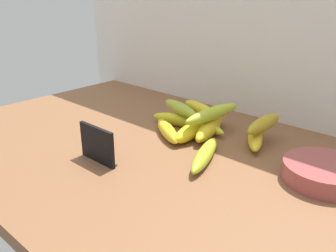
{
  "coord_description": "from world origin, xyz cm",
  "views": [
    {
      "loc": [
        61.6,
        -55.82,
        40.04
      ],
      "look_at": [
        6.34,
        4.7,
        8.0
      ],
      "focal_mm": 38.42,
      "sensor_mm": 36.0,
      "label": 1
    }
  ],
  "objects_px": {
    "banana_6": "(191,131)",
    "banana_10": "(213,113)",
    "chalkboard_sign": "(97,146)",
    "banana_8": "(201,109)",
    "banana_7": "(181,108)",
    "banana_9": "(264,124)",
    "banana_2": "(205,155)",
    "fruit_bowl": "(325,172)",
    "banana_0": "(210,127)",
    "banana_5": "(168,131)",
    "banana_4": "(180,121)",
    "banana_1": "(255,137)",
    "banana_3": "(200,122)"
  },
  "relations": [
    {
      "from": "banana_6",
      "to": "banana_10",
      "type": "height_order",
      "value": "banana_10"
    },
    {
      "from": "chalkboard_sign",
      "to": "banana_8",
      "type": "xyz_separation_m",
      "value": [
        0.04,
        0.33,
        0.01
      ]
    },
    {
      "from": "banana_7",
      "to": "banana_9",
      "type": "distance_m",
      "value": 0.24
    },
    {
      "from": "banana_6",
      "to": "banana_7",
      "type": "distance_m",
      "value": 0.1
    },
    {
      "from": "banana_2",
      "to": "banana_9",
      "type": "xyz_separation_m",
      "value": [
        0.05,
        0.17,
        0.04
      ]
    },
    {
      "from": "chalkboard_sign",
      "to": "fruit_bowl",
      "type": "xyz_separation_m",
      "value": [
        0.41,
        0.26,
        -0.02
      ]
    },
    {
      "from": "banana_6",
      "to": "banana_9",
      "type": "bearing_deg",
      "value": 31.5
    },
    {
      "from": "banana_0",
      "to": "banana_6",
      "type": "height_order",
      "value": "banana_0"
    },
    {
      "from": "banana_5",
      "to": "banana_8",
      "type": "height_order",
      "value": "banana_8"
    },
    {
      "from": "fruit_bowl",
      "to": "banana_2",
      "type": "xyz_separation_m",
      "value": [
        -0.23,
        -0.09,
        -0.0
      ]
    },
    {
      "from": "banana_2",
      "to": "banana_4",
      "type": "bearing_deg",
      "value": 144.83
    },
    {
      "from": "banana_0",
      "to": "banana_6",
      "type": "xyz_separation_m",
      "value": [
        -0.02,
        -0.05,
        -0.0
      ]
    },
    {
      "from": "banana_1",
      "to": "banana_2",
      "type": "relative_size",
      "value": 0.87
    },
    {
      "from": "banana_10",
      "to": "banana_7",
      "type": "bearing_deg",
      "value": -176.48
    },
    {
      "from": "banana_7",
      "to": "banana_3",
      "type": "bearing_deg",
      "value": 25.9
    },
    {
      "from": "banana_1",
      "to": "banana_5",
      "type": "xyz_separation_m",
      "value": [
        -0.19,
        -0.12,
        -0.0
      ]
    },
    {
      "from": "banana_2",
      "to": "banana_10",
      "type": "bearing_deg",
      "value": 120.23
    },
    {
      "from": "fruit_bowl",
      "to": "banana_4",
      "type": "height_order",
      "value": "fruit_bowl"
    },
    {
      "from": "fruit_bowl",
      "to": "banana_10",
      "type": "height_order",
      "value": "banana_10"
    },
    {
      "from": "banana_4",
      "to": "banana_7",
      "type": "distance_m",
      "value": 0.03
    },
    {
      "from": "banana_4",
      "to": "banana_5",
      "type": "bearing_deg",
      "value": -73.1
    },
    {
      "from": "banana_8",
      "to": "banana_0",
      "type": "bearing_deg",
      "value": -29.59
    },
    {
      "from": "banana_1",
      "to": "banana_4",
      "type": "distance_m",
      "value": 0.22
    },
    {
      "from": "banana_4",
      "to": "banana_5",
      "type": "distance_m",
      "value": 0.08
    },
    {
      "from": "banana_2",
      "to": "banana_9",
      "type": "relative_size",
      "value": 1.22
    },
    {
      "from": "chalkboard_sign",
      "to": "banana_6",
      "type": "relative_size",
      "value": 0.73
    },
    {
      "from": "banana_6",
      "to": "banana_4",
      "type": "bearing_deg",
      "value": 148.57
    },
    {
      "from": "banana_6",
      "to": "banana_9",
      "type": "relative_size",
      "value": 0.99
    },
    {
      "from": "banana_0",
      "to": "banana_7",
      "type": "relative_size",
      "value": 1.29
    },
    {
      "from": "banana_1",
      "to": "banana_8",
      "type": "distance_m",
      "value": 0.18
    },
    {
      "from": "banana_9",
      "to": "fruit_bowl",
      "type": "bearing_deg",
      "value": -24.01
    },
    {
      "from": "banana_6",
      "to": "banana_7",
      "type": "bearing_deg",
      "value": 147.28
    },
    {
      "from": "banana_5",
      "to": "banana_6",
      "type": "bearing_deg",
      "value": 33.26
    },
    {
      "from": "banana_1",
      "to": "fruit_bowl",
      "type": "bearing_deg",
      "value": -19.3
    },
    {
      "from": "banana_2",
      "to": "banana_7",
      "type": "xyz_separation_m",
      "value": [
        -0.18,
        0.13,
        0.04
      ]
    },
    {
      "from": "banana_3",
      "to": "banana_4",
      "type": "xyz_separation_m",
      "value": [
        -0.05,
        -0.03,
        0.0
      ]
    },
    {
      "from": "banana_9",
      "to": "banana_1",
      "type": "bearing_deg",
      "value": -136.88
    },
    {
      "from": "banana_5",
      "to": "banana_1",
      "type": "bearing_deg",
      "value": 31.02
    },
    {
      "from": "banana_1",
      "to": "banana_2",
      "type": "distance_m",
      "value": 0.17
    },
    {
      "from": "banana_4",
      "to": "banana_9",
      "type": "xyz_separation_m",
      "value": [
        0.23,
        0.05,
        0.04
      ]
    },
    {
      "from": "banana_4",
      "to": "banana_10",
      "type": "relative_size",
      "value": 0.82
    },
    {
      "from": "chalkboard_sign",
      "to": "banana_1",
      "type": "height_order",
      "value": "chalkboard_sign"
    },
    {
      "from": "banana_1",
      "to": "banana_6",
      "type": "distance_m",
      "value": 0.16
    },
    {
      "from": "banana_3",
      "to": "banana_7",
      "type": "height_order",
      "value": "banana_7"
    },
    {
      "from": "banana_0",
      "to": "banana_1",
      "type": "bearing_deg",
      "value": 12.28
    },
    {
      "from": "banana_8",
      "to": "chalkboard_sign",
      "type": "bearing_deg",
      "value": -96.41
    },
    {
      "from": "banana_3",
      "to": "banana_5",
      "type": "bearing_deg",
      "value": -101.4
    },
    {
      "from": "banana_2",
      "to": "banana_3",
      "type": "xyz_separation_m",
      "value": [
        -0.13,
        0.16,
        0.0
      ]
    },
    {
      "from": "banana_4",
      "to": "banana_10",
      "type": "xyz_separation_m",
      "value": [
        0.1,
        0.01,
        0.04
      ]
    },
    {
      "from": "chalkboard_sign",
      "to": "banana_10",
      "type": "height_order",
      "value": "chalkboard_sign"
    }
  ]
}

